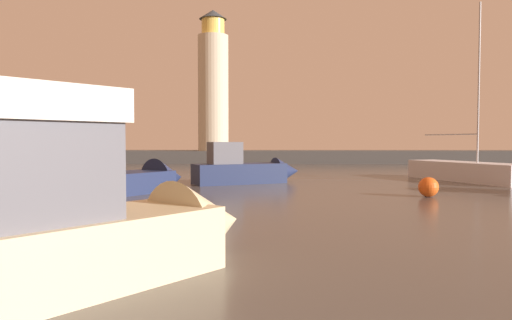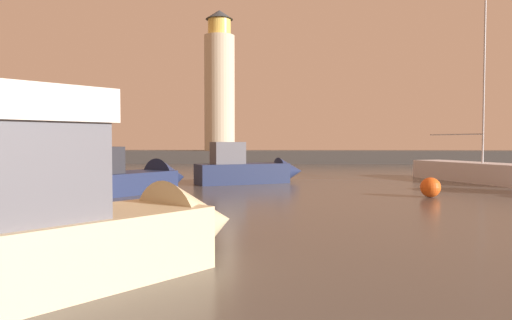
{
  "view_description": "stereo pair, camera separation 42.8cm",
  "coord_description": "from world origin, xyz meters",
  "views": [
    {
      "loc": [
        -0.9,
        -0.84,
        2.69
      ],
      "look_at": [
        -1.49,
        20.26,
        1.84
      ],
      "focal_mm": 33.67,
      "sensor_mm": 36.0,
      "label": 1
    },
    {
      "loc": [
        -0.48,
        -0.82,
        2.69
      ],
      "look_at": [
        -1.49,
        20.26,
        1.84
      ],
      "focal_mm": 33.67,
      "sensor_mm": 36.0,
      "label": 2
    }
  ],
  "objects": [
    {
      "name": "mooring_buoy",
      "position": [
        6.71,
        22.21,
        0.47
      ],
      "size": [
        0.95,
        0.95,
        0.95
      ],
      "primitive_type": "sphere",
      "color": "#EA5919",
      "rests_on": "ground_plane"
    },
    {
      "name": "motorboat_2",
      "position": [
        -2.15,
        29.43,
        0.84
      ],
      "size": [
        7.2,
        4.77,
        2.83
      ],
      "color": "#1E284C",
      "rests_on": "ground_plane"
    },
    {
      "name": "motorboat_1",
      "position": [
        -4.13,
        8.18,
        1.18
      ],
      "size": [
        6.58,
        7.42,
        3.99
      ],
      "color": "beige",
      "rests_on": "ground_plane"
    },
    {
      "name": "motorboat_4",
      "position": [
        -8.1,
        23.41,
        0.74
      ],
      "size": [
        6.5,
        8.25,
        2.92
      ],
      "color": "#1E284C",
      "rests_on": "ground_plane"
    },
    {
      "name": "sailboat_moored",
      "position": [
        12.21,
        31.32,
        0.67
      ],
      "size": [
        5.65,
        8.96,
        11.55
      ],
      "color": "silver",
      "rests_on": "ground_plane"
    },
    {
      "name": "lighthouse",
      "position": [
        -7.64,
        56.87,
        9.44
      ],
      "size": [
        3.65,
        3.65,
        16.81
      ],
      "color": "beige",
      "rests_on": "breakwater"
    },
    {
      "name": "breakwater",
      "position": [
        0.0,
        56.87,
        0.74
      ],
      "size": [
        84.74,
        4.74,
        1.48
      ],
      "primitive_type": "cube",
      "color": "#423F3D",
      "rests_on": "ground_plane"
    },
    {
      "name": "ground_plane",
      "position": [
        0.0,
        28.44,
        0.0
      ],
      "size": [
        220.0,
        220.0,
        0.0
      ],
      "primitive_type": "plane",
      "color": "#4C4742"
    }
  ]
}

